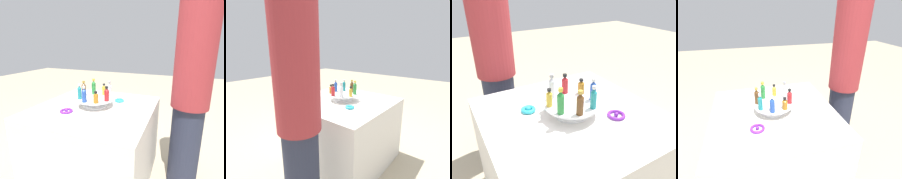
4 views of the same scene
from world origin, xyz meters
TOP-DOWN VIEW (x-y plane):
  - party_table at (0.00, 0.00)m, footprint 1.00×1.00m
  - display_stand at (0.00, 0.00)m, footprint 0.32×0.32m
  - bottle_red at (-0.03, -0.13)m, footprint 0.04×0.04m
  - bottle_clear at (0.07, -0.11)m, footprint 0.04×0.04m
  - bottle_gold at (0.13, -0.03)m, footprint 0.03×0.03m
  - bottle_green at (0.11, 0.07)m, footprint 0.04×0.04m
  - bottle_brown at (0.03, 0.13)m, footprint 0.04×0.04m
  - bottle_teal at (-0.07, 0.11)m, footprint 0.03×0.03m
  - bottle_blue at (-0.13, 0.03)m, footprint 0.04×0.04m
  - bottle_amber at (-0.11, -0.07)m, footprint 0.04×0.04m
  - ribbon_bow_purple at (-0.21, 0.15)m, footprint 0.11×0.11m
  - ribbon_bow_teal at (0.21, -0.15)m, footprint 0.09×0.09m
  - person_figure at (0.23, -0.77)m, footprint 0.30×0.30m

SIDE VIEW (x-z plane):
  - party_table at x=0.00m, z-range 0.00..0.72m
  - ribbon_bow_purple at x=-0.21m, z-range 0.72..0.74m
  - ribbon_bow_teal at x=0.21m, z-range 0.71..0.75m
  - display_stand at x=0.00m, z-range 0.73..0.81m
  - bottle_amber at x=-0.11m, z-range 0.79..0.89m
  - bottle_gold at x=0.13m, z-range 0.79..0.90m
  - bottle_red at x=-0.03m, z-range 0.79..0.92m
  - bottle_blue at x=-0.13m, z-range 0.79..0.92m
  - bottle_teal at x=-0.07m, z-range 0.79..0.92m
  - bottle_brown at x=0.03m, z-range 0.79..0.93m
  - bottle_green at x=0.11m, z-range 0.79..0.94m
  - bottle_clear at x=0.07m, z-range 0.79..0.94m
  - person_figure at x=0.23m, z-range 0.01..1.79m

